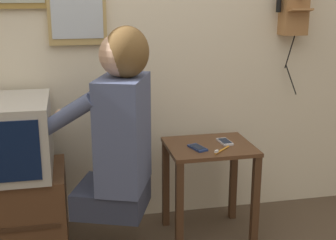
{
  "coord_description": "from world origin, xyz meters",
  "views": [
    {
      "loc": [
        -0.25,
        -1.6,
        1.43
      ],
      "look_at": [
        0.26,
        0.78,
        0.75
      ],
      "focal_mm": 50.0,
      "sensor_mm": 36.0,
      "label": 1
    }
  ],
  "objects_px": {
    "person": "(118,125)",
    "television": "(6,136)",
    "cell_phone_held": "(198,148)",
    "wall_phone_antique": "(295,0)",
    "cell_phone_spare": "(225,142)",
    "toothbrush": "(221,150)"
  },
  "relations": [
    {
      "from": "person",
      "to": "television",
      "type": "distance_m",
      "value": 0.6
    },
    {
      "from": "cell_phone_held",
      "to": "person",
      "type": "bearing_deg",
      "value": 173.13
    },
    {
      "from": "wall_phone_antique",
      "to": "cell_phone_spare",
      "type": "distance_m",
      "value": 0.97
    },
    {
      "from": "wall_phone_antique",
      "to": "cell_phone_spare",
      "type": "relative_size",
      "value": 6.47
    },
    {
      "from": "person",
      "to": "toothbrush",
      "type": "relative_size",
      "value": 8.18
    },
    {
      "from": "cell_phone_spare",
      "to": "toothbrush",
      "type": "distance_m",
      "value": 0.16
    },
    {
      "from": "wall_phone_antique",
      "to": "television",
      "type": "bearing_deg",
      "value": -171.73
    },
    {
      "from": "cell_phone_spare",
      "to": "toothbrush",
      "type": "bearing_deg",
      "value": -120.44
    },
    {
      "from": "television",
      "to": "cell_phone_spare",
      "type": "bearing_deg",
      "value": -0.6
    },
    {
      "from": "wall_phone_antique",
      "to": "toothbrush",
      "type": "relative_size",
      "value": 6.96
    },
    {
      "from": "television",
      "to": "wall_phone_antique",
      "type": "relative_size",
      "value": 0.63
    },
    {
      "from": "person",
      "to": "television",
      "type": "bearing_deg",
      "value": 94.59
    },
    {
      "from": "cell_phone_held",
      "to": "cell_phone_spare",
      "type": "xyz_separation_m",
      "value": [
        0.18,
        0.07,
        0.0
      ]
    },
    {
      "from": "cell_phone_held",
      "to": "toothbrush",
      "type": "bearing_deg",
      "value": -49.34
    },
    {
      "from": "person",
      "to": "cell_phone_spare",
      "type": "height_order",
      "value": "person"
    },
    {
      "from": "person",
      "to": "toothbrush",
      "type": "distance_m",
      "value": 0.59
    },
    {
      "from": "person",
      "to": "cell_phone_held",
      "type": "bearing_deg",
      "value": -58.54
    },
    {
      "from": "wall_phone_antique",
      "to": "cell_phone_held",
      "type": "relative_size",
      "value": 6.08
    },
    {
      "from": "person",
      "to": "toothbrush",
      "type": "bearing_deg",
      "value": -67.77
    },
    {
      "from": "television",
      "to": "toothbrush",
      "type": "bearing_deg",
      "value": -7.76
    },
    {
      "from": "person",
      "to": "wall_phone_antique",
      "type": "height_order",
      "value": "wall_phone_antique"
    },
    {
      "from": "television",
      "to": "cell_phone_spare",
      "type": "height_order",
      "value": "television"
    }
  ]
}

